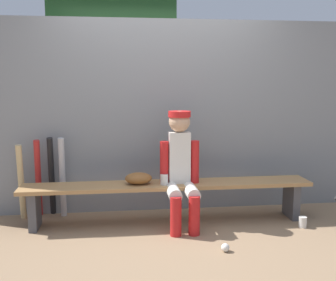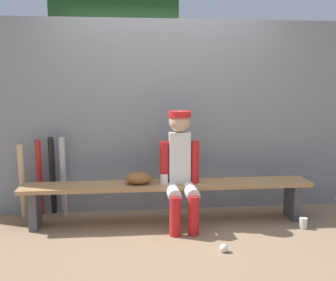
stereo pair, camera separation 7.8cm
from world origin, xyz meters
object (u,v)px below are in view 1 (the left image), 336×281
bat_aluminum_red (38,178)px  bat_aluminum_silver (62,178)px  bat_wood_natural (21,182)px  cup_on_bench (164,180)px  player_seated (181,165)px  scoreboard (117,19)px  baseball_glove (139,178)px  baseball (225,248)px  bat_aluminum_black (52,177)px  dugout_bench (168,191)px  cup_on_ground (303,222)px

bat_aluminum_red → bat_aluminum_silver: bearing=-7.9°
bat_wood_natural → cup_on_bench: size_ratio=7.47×
player_seated → scoreboard: size_ratio=0.35×
player_seated → bat_aluminum_silver: (-1.24, 0.41, -0.19)m
bat_aluminum_red → bat_wood_natural: bat_aluminum_red is taller
baseball_glove → baseball: 1.16m
bat_aluminum_silver → bat_aluminum_red: bearing=172.1°
bat_aluminum_silver → bat_wood_natural: size_ratio=1.08×
player_seated → bat_aluminum_black: 1.45m
dugout_bench → bat_wood_natural: bat_wood_natural is taller
player_seated → cup_on_ground: player_seated is taller
player_seated → baseball: size_ratio=15.98×
bat_aluminum_black → scoreboard: scoreboard is taller
dugout_bench → bat_wood_natural: size_ratio=3.68×
bat_aluminum_black → scoreboard: 2.33m
bat_wood_natural → scoreboard: 2.51m
bat_aluminum_red → cup_on_ground: bearing=-13.6°
baseball → cup_on_bench: bearing=121.7°
bat_aluminum_black → cup_on_ground: bearing=-14.9°
baseball → cup_on_bench: cup_on_bench is taller
cup_on_ground → player_seated: bearing=170.1°
baseball → player_seated: bearing=112.5°
baseball → scoreboard: scoreboard is taller
baseball_glove → bat_wood_natural: (-1.24, 0.29, -0.08)m
player_seated → baseball: (0.29, -0.70, -0.60)m
baseball_glove → bat_aluminum_red: bat_aluminum_red is taller
bat_wood_natural → bat_aluminum_black: bearing=15.6°
dugout_bench → baseball_glove: 0.34m
baseball_glove → bat_aluminum_black: bearing=158.4°
player_seated → bat_wood_natural: bearing=166.8°
bat_aluminum_red → baseball: bat_aluminum_red is taller
cup_on_ground → dugout_bench: bearing=166.7°
baseball → bat_aluminum_red: bearing=147.4°
dugout_bench → bat_aluminum_red: (-1.38, 0.34, 0.09)m
baseball → cup_on_ground: cup_on_ground is taller
cup_on_ground → cup_on_bench: size_ratio=1.00×
bat_wood_natural → cup_on_bench: bat_wood_natural is taller
cup_on_bench → scoreboard: bearing=105.6°
bat_aluminum_black → bat_wood_natural: bat_aluminum_black is taller
dugout_bench → bat_aluminum_black: bearing=163.4°
baseball → bat_aluminum_black: bearing=144.6°
dugout_bench → baseball: 0.95m
cup_on_ground → bat_aluminum_red: bearing=166.4°
scoreboard → baseball_glove: bearing=-83.0°
cup_on_bench → dugout_bench: bearing=53.6°
cup_on_bench → bat_aluminum_black: bearing=160.0°
dugout_bench → bat_aluminum_red: size_ratio=3.46×
baseball → cup_on_bench: size_ratio=0.67×
dugout_bench → cup_on_bench: cup_on_bench is taller
bat_aluminum_silver → baseball: bearing=-35.9°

